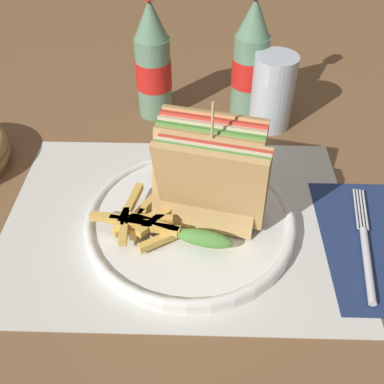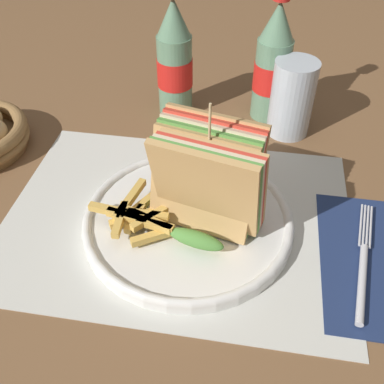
% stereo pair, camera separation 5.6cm
% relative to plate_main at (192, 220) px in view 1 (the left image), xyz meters
% --- Properties ---
extents(ground_plane, '(4.00, 4.00, 0.00)m').
position_rel_plate_main_xyz_m(ground_plane, '(-0.00, -0.02, -0.01)').
color(ground_plane, brown).
extents(placemat, '(0.44, 0.33, 0.00)m').
position_rel_plate_main_xyz_m(placemat, '(-0.02, 0.01, -0.01)').
color(placemat, silver).
rests_on(placemat, ground_plane).
extents(plate_main, '(0.26, 0.26, 0.02)m').
position_rel_plate_main_xyz_m(plate_main, '(0.00, 0.00, 0.00)').
color(plate_main, white).
rests_on(plate_main, ground_plane).
extents(club_sandwich, '(0.14, 0.12, 0.17)m').
position_rel_plate_main_xyz_m(club_sandwich, '(0.02, -0.00, 0.07)').
color(club_sandwich, tan).
rests_on(club_sandwich, plate_main).
extents(fries_pile, '(0.11, 0.10, 0.02)m').
position_rel_plate_main_xyz_m(fries_pile, '(-0.06, -0.02, 0.02)').
color(fries_pile, gold).
rests_on(fries_pile, plate_main).
extents(fork, '(0.04, 0.18, 0.01)m').
position_rel_plate_main_xyz_m(fork, '(0.21, -0.04, -0.00)').
color(fork, silver).
rests_on(fork, napkin).
extents(coke_bottle_near, '(0.06, 0.06, 0.21)m').
position_rel_plate_main_xyz_m(coke_bottle_near, '(-0.07, 0.27, 0.08)').
color(coke_bottle_near, slate).
rests_on(coke_bottle_near, ground_plane).
extents(coke_bottle_far, '(0.06, 0.06, 0.21)m').
position_rel_plate_main_xyz_m(coke_bottle_far, '(0.09, 0.28, 0.08)').
color(coke_bottle_far, slate).
rests_on(coke_bottle_far, ground_plane).
extents(glass_near, '(0.07, 0.07, 0.12)m').
position_rel_plate_main_xyz_m(glass_near, '(0.12, 0.23, 0.04)').
color(glass_near, silver).
rests_on(glass_near, ground_plane).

